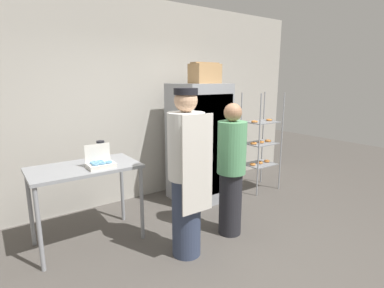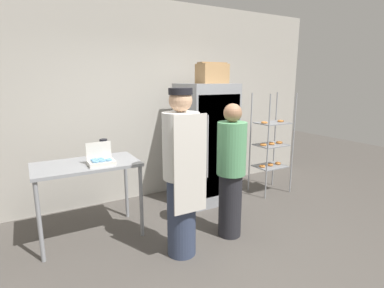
{
  "view_description": "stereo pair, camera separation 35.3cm",
  "coord_description": "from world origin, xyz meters",
  "px_view_note": "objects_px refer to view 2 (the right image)",
  "views": [
    {
      "loc": [
        -2.03,
        -2.13,
        1.86
      ],
      "look_at": [
        -0.04,
        0.69,
        1.11
      ],
      "focal_mm": 28.0,
      "sensor_mm": 36.0,
      "label": 1
    },
    {
      "loc": [
        -1.74,
        -2.32,
        1.86
      ],
      "look_at": [
        -0.04,
        0.69,
        1.11
      ],
      "focal_mm": 28.0,
      "sensor_mm": 36.0,
      "label": 2
    }
  ],
  "objects_px": {
    "donut_box": "(101,161)",
    "baking_rack": "(271,145)",
    "refrigerator": "(206,143)",
    "cardboard_storage_box": "(212,73)",
    "person_customer": "(231,171)",
    "person_baker": "(181,172)",
    "blender_pitcher": "(104,150)"
  },
  "relations": [
    {
      "from": "cardboard_storage_box",
      "to": "donut_box",
      "type": "bearing_deg",
      "value": -166.48
    },
    {
      "from": "cardboard_storage_box",
      "to": "person_baker",
      "type": "bearing_deg",
      "value": -134.24
    },
    {
      "from": "baking_rack",
      "to": "blender_pitcher",
      "type": "distance_m",
      "value": 2.7
    },
    {
      "from": "baking_rack",
      "to": "person_baker",
      "type": "xyz_separation_m",
      "value": [
        -2.15,
        -0.92,
        0.12
      ]
    },
    {
      "from": "cardboard_storage_box",
      "to": "person_baker",
      "type": "height_order",
      "value": "cardboard_storage_box"
    },
    {
      "from": "cardboard_storage_box",
      "to": "person_customer",
      "type": "xyz_separation_m",
      "value": [
        -0.41,
        -1.06,
        -1.13
      ]
    },
    {
      "from": "refrigerator",
      "to": "donut_box",
      "type": "distance_m",
      "value": 1.74
    },
    {
      "from": "donut_box",
      "to": "person_customer",
      "type": "bearing_deg",
      "value": -25.41
    },
    {
      "from": "donut_box",
      "to": "baking_rack",
      "type": "bearing_deg",
      "value": 4.29
    },
    {
      "from": "donut_box",
      "to": "blender_pitcher",
      "type": "relative_size",
      "value": 1.19
    },
    {
      "from": "refrigerator",
      "to": "cardboard_storage_box",
      "type": "height_order",
      "value": "cardboard_storage_box"
    },
    {
      "from": "donut_box",
      "to": "blender_pitcher",
      "type": "xyz_separation_m",
      "value": [
        0.1,
        0.27,
        0.06
      ]
    },
    {
      "from": "blender_pitcher",
      "to": "cardboard_storage_box",
      "type": "distance_m",
      "value": 1.9
    },
    {
      "from": "person_baker",
      "to": "person_customer",
      "type": "relative_size",
      "value": 1.11
    },
    {
      "from": "baking_rack",
      "to": "person_customer",
      "type": "relative_size",
      "value": 1.03
    },
    {
      "from": "baking_rack",
      "to": "donut_box",
      "type": "bearing_deg",
      "value": -175.71
    },
    {
      "from": "baking_rack",
      "to": "blender_pitcher",
      "type": "relative_size",
      "value": 6.88
    },
    {
      "from": "refrigerator",
      "to": "person_customer",
      "type": "relative_size",
      "value": 1.13
    },
    {
      "from": "baking_rack",
      "to": "blender_pitcher",
      "type": "bearing_deg",
      "value": 178.65
    },
    {
      "from": "person_baker",
      "to": "person_customer",
      "type": "distance_m",
      "value": 0.7
    },
    {
      "from": "refrigerator",
      "to": "person_customer",
      "type": "height_order",
      "value": "refrigerator"
    },
    {
      "from": "donut_box",
      "to": "refrigerator",
      "type": "bearing_deg",
      "value": 15.33
    },
    {
      "from": "refrigerator",
      "to": "baking_rack",
      "type": "xyz_separation_m",
      "value": [
        1.12,
        -0.25,
        -0.1
      ]
    },
    {
      "from": "blender_pitcher",
      "to": "cardboard_storage_box",
      "type": "height_order",
      "value": "cardboard_storage_box"
    },
    {
      "from": "baking_rack",
      "to": "cardboard_storage_box",
      "type": "bearing_deg",
      "value": 168.52
    },
    {
      "from": "refrigerator",
      "to": "cardboard_storage_box",
      "type": "xyz_separation_m",
      "value": [
        0.08,
        -0.04,
        1.05
      ]
    },
    {
      "from": "refrigerator",
      "to": "donut_box",
      "type": "xyz_separation_m",
      "value": [
        -1.68,
        -0.46,
        0.06
      ]
    },
    {
      "from": "blender_pitcher",
      "to": "person_baker",
      "type": "relative_size",
      "value": 0.13
    },
    {
      "from": "donut_box",
      "to": "person_baker",
      "type": "relative_size",
      "value": 0.16
    },
    {
      "from": "baking_rack",
      "to": "person_baker",
      "type": "relative_size",
      "value": 0.93
    },
    {
      "from": "baking_rack",
      "to": "donut_box",
      "type": "height_order",
      "value": "baking_rack"
    },
    {
      "from": "refrigerator",
      "to": "blender_pitcher",
      "type": "distance_m",
      "value": 1.59
    }
  ]
}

